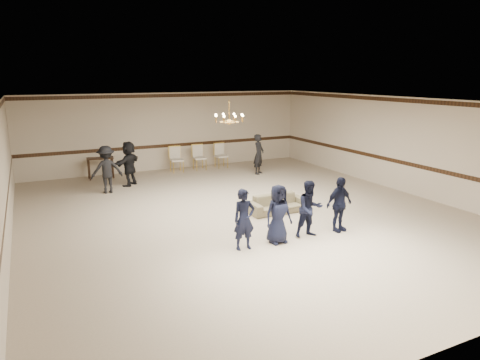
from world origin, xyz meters
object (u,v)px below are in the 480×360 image
object	(u,v)px
boy_d	(339,204)
banquet_chair_right	(221,156)
boy_a	(244,219)
boy_c	(310,209)
chandelier	(229,111)
settee	(278,204)
banquet_chair_left	(177,160)
console_table	(101,168)
adult_left	(107,169)
adult_right	(259,154)
boy_b	(278,214)
adult_mid	(129,163)
banquet_chair_mid	(200,158)

from	to	relation	value
boy_d	banquet_chair_right	distance (m)	8.54
boy_a	boy_c	world-z (taller)	same
chandelier	settee	xyz separation A→B (m)	(0.95, -1.29, -2.62)
chandelier	banquet_chair_left	bearing A→B (deg)	89.87
chandelier	boy_d	distance (m)	4.25
chandelier	console_table	xyz separation A→B (m)	(-2.99, 5.40, -2.46)
adult_left	banquet_chair_right	bearing A→B (deg)	-157.98
adult_right	boy_a	bearing A→B (deg)	-162.52
boy_d	console_table	bearing A→B (deg)	109.95
boy_b	boy_d	xyz separation A→B (m)	(1.80, 0.00, 0.00)
settee	boy_b	bearing A→B (deg)	-120.99
boy_b	banquet_chair_left	world-z (taller)	boy_b
boy_c	banquet_chair_left	bearing A→B (deg)	97.91
boy_a	console_table	xyz separation A→B (m)	(-1.81, 8.73, -0.30)
boy_b	banquet_chair_left	distance (m)	8.53
adult_left	adult_mid	world-z (taller)	same
settee	adult_mid	xyz separation A→B (m)	(-3.17, 5.11, 0.55)
boy_b	adult_left	distance (m)	7.05
chandelier	banquet_chair_right	bearing A→B (deg)	68.84
boy_a	banquet_chair_mid	size ratio (longest dim) A/B	1.37
boy_a	adult_left	distance (m)	6.73
boy_c	banquet_chair_mid	bearing A→B (deg)	91.20
banquet_chair_right	console_table	distance (m)	5.01
boy_d	banquet_chair_right	world-z (taller)	boy_d
boy_a	settee	bearing A→B (deg)	45.88
console_table	boy_c	bearing A→B (deg)	-61.56
chandelier	settee	size ratio (longest dim) A/B	0.54
boy_d	adult_right	xyz separation A→B (m)	(1.36, 6.75, 0.10)
chandelier	adult_right	xyz separation A→B (m)	(2.88, 3.42, -2.07)
boy_a	boy_b	bearing A→B (deg)	2.17
boy_a	adult_mid	size ratio (longest dim) A/B	0.88
boy_d	banquet_chair_left	distance (m)	8.66
boy_c	adult_right	xyz separation A→B (m)	(2.26, 6.75, 0.10)
banquet_chair_left	boy_d	bearing A→B (deg)	-74.13
banquet_chair_right	console_table	world-z (taller)	banquet_chair_right
banquet_chair_left	adult_right	bearing A→B (deg)	-25.97
settee	adult_mid	distance (m)	6.04
adult_left	banquet_chair_left	world-z (taller)	adult_left
boy_b	banquet_chair_right	distance (m)	8.83
banquet_chair_left	boy_b	bearing A→B (deg)	-86.12
boy_a	adult_right	distance (m)	7.87
boy_d	adult_mid	bearing A→B (deg)	110.25
banquet_chair_mid	boy_b	bearing A→B (deg)	-94.14
boy_a	boy_b	distance (m)	0.90
adult_right	banquet_chair_mid	bearing A→B (deg)	94.91
banquet_chair_left	console_table	world-z (taller)	banquet_chair_left
boy_d	settee	world-z (taller)	boy_d
banquet_chair_mid	banquet_chair_left	bearing A→B (deg)	-175.54
boy_a	adult_mid	bearing A→B (deg)	100.47
boy_b	adult_right	distance (m)	7.45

